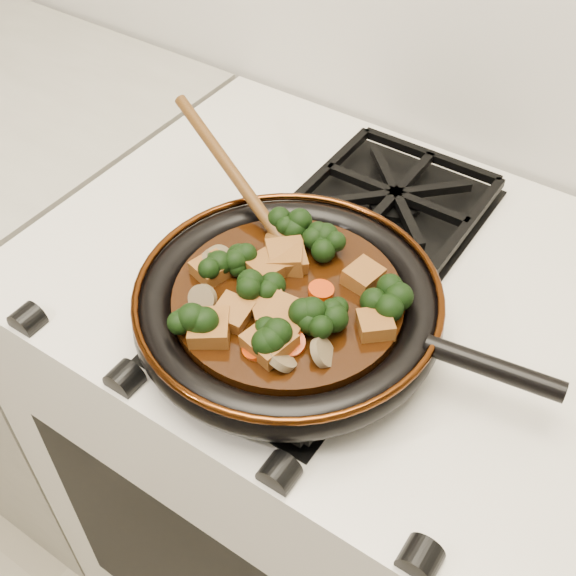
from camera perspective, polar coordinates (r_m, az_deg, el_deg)
The scene contains 38 objects.
stove at distance 1.25m, azimuth 3.06°, elevation -13.22°, with size 0.76×0.60×0.90m, color beige.
burner_grate_front at distance 0.81m, azimuth -0.93°, elevation -3.45°, with size 0.23×0.23×0.03m, color black, non-canonical shape.
burner_grate_back at distance 0.98m, azimuth 8.45°, elevation 6.94°, with size 0.23×0.23×0.03m, color black, non-canonical shape.
skillet at distance 0.79m, azimuth 0.14°, elevation -1.36°, with size 0.47×0.34×0.05m.
braising_sauce at distance 0.79m, azimuth 0.00°, elevation -1.06°, with size 0.25×0.25×0.02m, color black.
tofu_cube_0 at distance 0.79m, azimuth 5.94°, elevation 0.90°, with size 0.04×0.03×0.02m, color brown.
tofu_cube_1 at distance 0.81m, azimuth -0.13°, elevation 2.38°, with size 0.04×0.05×0.02m, color brown.
tofu_cube_2 at distance 0.75m, azimuth 6.92°, elevation -2.92°, with size 0.04×0.03×0.02m, color brown.
tofu_cube_3 at distance 0.80m, azimuth -1.67°, elevation 1.58°, with size 0.04×0.04×0.02m, color brown.
tofu_cube_4 at distance 0.81m, azimuth -0.22°, elevation 2.37°, with size 0.04×0.04×0.02m, color brown.
tofu_cube_5 at distance 0.76m, azimuth -1.48°, elevation -1.75°, with size 0.04×0.03×0.02m, color brown.
tofu_cube_6 at distance 0.73m, azimuth -1.45°, elevation -4.36°, with size 0.04×0.04×0.02m, color brown.
tofu_cube_7 at distance 0.74m, azimuth -6.22°, elevation -3.22°, with size 0.04×0.04×0.02m, color brown.
tofu_cube_8 at distance 0.80m, azimuth -6.03°, elevation 1.47°, with size 0.04×0.04×0.02m, color brown.
tofu_cube_9 at distance 0.75m, azimuth -4.40°, elevation -2.06°, with size 0.04×0.04×0.02m, color brown.
tofu_cube_10 at distance 0.75m, azimuth -0.11°, elevation -2.40°, with size 0.04×0.04×0.02m, color brown.
broccoli_floret_0 at distance 0.75m, azimuth 3.33°, elevation -2.10°, with size 0.06×0.06×0.06m, color black, non-canonical shape.
broccoli_floret_1 at distance 0.82m, azimuth 2.70°, elevation 3.30°, with size 0.06×0.06×0.05m, color black, non-canonical shape.
broccoli_floret_2 at distance 0.73m, azimuth -1.52°, elevation -3.89°, with size 0.06×0.06×0.05m, color black, non-canonical shape.
broccoli_floret_3 at distance 0.77m, azimuth -2.36°, elevation -0.02°, with size 0.06×0.06×0.06m, color black, non-canonical shape.
broccoli_floret_4 at distance 0.74m, azimuth -7.32°, elevation -2.78°, with size 0.06×0.06×0.05m, color black, non-canonical shape.
broccoli_floret_5 at distance 0.80m, azimuth -4.11°, elevation 1.83°, with size 0.06×0.06×0.05m, color black, non-canonical shape.
broccoli_floret_6 at distance 0.77m, azimuth 7.78°, elevation -0.97°, with size 0.06×0.06×0.05m, color black, non-canonical shape.
broccoli_floret_7 at distance 0.80m, azimuth -6.13°, elevation 1.59°, with size 0.06×0.06×0.05m, color black, non-canonical shape.
broccoli_floret_8 at distance 0.74m, azimuth 1.84°, elevation -2.99°, with size 0.06×0.06×0.05m, color black, non-canonical shape.
broccoli_floret_9 at distance 0.85m, azimuth 0.18°, elevation 5.23°, with size 0.06×0.06×0.06m, color black, non-canonical shape.
carrot_coin_0 at distance 0.76m, azimuth -0.64°, elevation -1.78°, with size 0.03×0.03×0.01m, color #B82F05.
carrot_coin_1 at distance 0.73m, azimuth 0.23°, elevation -4.38°, with size 0.03×0.03×0.01m, color #B82F05.
carrot_coin_2 at distance 0.82m, azimuth -0.85°, elevation 2.53°, with size 0.03×0.03×0.01m, color #B82F05.
carrot_coin_3 at distance 0.73m, azimuth -2.47°, elevation -4.73°, with size 0.03×0.03×0.01m, color #B82F05.
carrot_coin_4 at distance 0.81m, azimuth -6.56°, elevation 1.66°, with size 0.03×0.03×0.01m, color #B82F05.
carrot_coin_5 at distance 0.78m, azimuth 2.63°, elevation -0.19°, with size 0.03×0.03×0.01m, color #B82F05.
mushroom_slice_0 at distance 0.72m, azimuth -0.61°, elevation -5.52°, with size 0.04×0.04×0.01m, color brown.
mushroom_slice_1 at distance 0.81m, azimuth -5.50°, elevation 2.28°, with size 0.03×0.03×0.01m, color brown.
mushroom_slice_2 at distance 0.72m, azimuth 2.77°, elevation -5.11°, with size 0.03×0.03×0.01m, color brown.
mushroom_slice_3 at distance 0.77m, azimuth -6.78°, elevation -0.83°, with size 0.03×0.03×0.01m, color brown.
mushroom_slice_4 at distance 0.81m, azimuth -5.79°, elevation 1.97°, with size 0.03×0.03×0.01m, color brown.
wooden_spoon at distance 0.86m, azimuth -2.86°, elevation 7.01°, with size 0.15×0.08×0.24m.
Camera 1 is at (0.30, 1.12, 1.53)m, focal length 45.00 mm.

